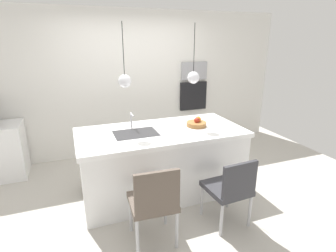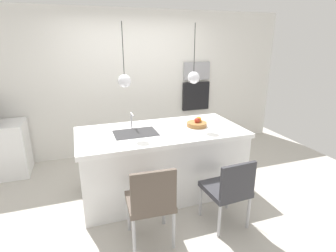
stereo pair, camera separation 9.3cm
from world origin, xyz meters
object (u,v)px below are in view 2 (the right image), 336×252
(chair_near, at_px, (151,201))
(microwave, at_px, (196,71))
(fruit_bowl, at_px, (197,124))
(oven, at_px, (196,96))
(chair_middle, at_px, (229,188))

(chair_near, bearing_deg, microwave, 56.98)
(microwave, distance_m, chair_near, 3.20)
(fruit_bowl, distance_m, microwave, 1.82)
(fruit_bowl, xyz_separation_m, oven, (0.71, 1.58, 0.04))
(fruit_bowl, xyz_separation_m, microwave, (0.71, 1.58, 0.54))
(chair_middle, bearing_deg, microwave, 73.56)
(oven, bearing_deg, fruit_bowl, -114.07)
(microwave, bearing_deg, chair_near, -123.02)
(fruit_bowl, height_order, chair_middle, fruit_bowl)
(microwave, height_order, chair_near, microwave)
(oven, xyz_separation_m, chair_middle, (-0.75, -2.55, -0.52))
(fruit_bowl, relative_size, oven, 0.50)
(microwave, height_order, chair_middle, microwave)
(fruit_bowl, bearing_deg, chair_near, -134.45)
(oven, bearing_deg, microwave, 0.00)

